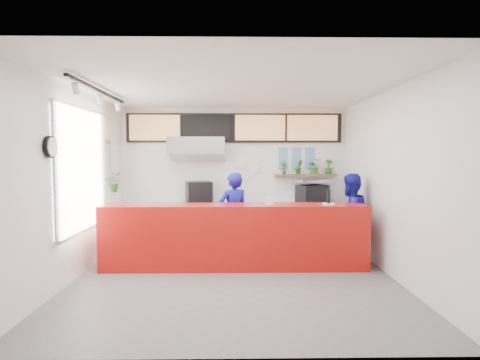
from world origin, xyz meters
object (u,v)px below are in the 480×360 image
(staff_center, at_px, (233,215))
(staff_right, at_px, (350,216))
(service_counter, at_px, (234,236))
(panini_oven, at_px, (199,192))
(espresso_machine, at_px, (312,194))
(pepper_mill, at_px, (329,196))

(staff_center, height_order, staff_right, staff_center)
(staff_right, bearing_deg, service_counter, -15.71)
(staff_right, bearing_deg, panini_oven, -53.03)
(panini_oven, xyz_separation_m, staff_right, (2.93, -1.26, -0.33))
(espresso_machine, bearing_deg, panini_oven, 157.42)
(espresso_machine, xyz_separation_m, staff_right, (0.45, -1.26, -0.29))
(service_counter, relative_size, pepper_mill, 18.44)
(panini_oven, distance_m, staff_center, 1.42)
(staff_center, xyz_separation_m, pepper_mill, (1.63, -0.65, 0.42))
(espresso_machine, height_order, staff_right, staff_right)
(espresso_machine, distance_m, staff_center, 2.10)
(panini_oven, distance_m, staff_right, 3.21)
(espresso_machine, bearing_deg, service_counter, -156.10)
(staff_center, bearing_deg, panini_oven, -81.24)
(staff_center, bearing_deg, pepper_mill, 134.08)
(panini_oven, relative_size, espresso_machine, 0.86)
(service_counter, relative_size, espresso_machine, 7.42)
(panini_oven, distance_m, espresso_machine, 2.49)
(panini_oven, relative_size, staff_center, 0.32)
(panini_oven, xyz_separation_m, staff_center, (0.76, -1.16, -0.32))
(espresso_machine, xyz_separation_m, staff_center, (-1.73, -1.16, -0.28))
(pepper_mill, bearing_deg, service_counter, 179.68)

